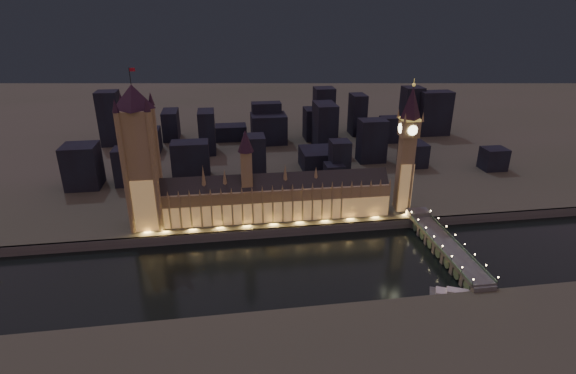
{
  "coord_description": "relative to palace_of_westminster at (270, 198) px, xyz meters",
  "views": [
    {
      "loc": [
        -44.81,
        -282.37,
        180.88
      ],
      "look_at": [
        5.0,
        55.0,
        38.0
      ],
      "focal_mm": 28.0,
      "sensor_mm": 36.0,
      "label": 1
    }
  ],
  "objects": [
    {
      "name": "ground_plane",
      "position": [
        9.17,
        -61.75,
        -26.37
      ],
      "size": [
        2000.0,
        2000.0,
        0.0
      ],
      "primitive_type": "plane",
      "color": "black",
      "rests_on": "ground"
    },
    {
      "name": "river_boat",
      "position": [
        115.2,
        -119.75,
        -24.81
      ],
      "size": [
        44.92,
        28.07,
        4.5
      ],
      "color": "#494544",
      "rests_on": "ground"
    },
    {
      "name": "city_backdrop",
      "position": [
        46.34,
        184.61,
        4.14
      ],
      "size": [
        462.04,
        215.63,
        68.33
      ],
      "color": "black",
      "rests_on": "north_bank"
    },
    {
      "name": "victoria_tower",
      "position": [
        -100.83,
        0.17,
        45.02
      ],
      "size": [
        31.68,
        31.68,
        127.51
      ],
      "color": "olive",
      "rests_on": "north_bank"
    },
    {
      "name": "westminster_bridge",
      "position": [
        126.17,
        -65.2,
        -20.38
      ],
      "size": [
        18.24,
        113.0,
        15.9
      ],
      "color": "#494544",
      "rests_on": "ground"
    },
    {
      "name": "elizabeth_tower",
      "position": [
        117.17,
        0.17,
        45.68
      ],
      "size": [
        18.0,
        18.0,
        114.69
      ],
      "color": "olive",
      "rests_on": "north_bank"
    },
    {
      "name": "palace_of_westminster",
      "position": [
        0.0,
        0.0,
        0.0
      ],
      "size": [
        202.0,
        22.31,
        78.0
      ],
      "color": "olive",
      "rests_on": "north_bank"
    },
    {
      "name": "embankment_wall",
      "position": [
        9.17,
        -20.75,
        -22.37
      ],
      "size": [
        2000.0,
        2.5,
        8.0
      ],
      "primitive_type": "cube",
      "color": "#494544",
      "rests_on": "ground"
    },
    {
      "name": "north_bank",
      "position": [
        9.17,
        458.25,
        -22.37
      ],
      "size": [
        2000.0,
        960.0,
        8.0
      ],
      "primitive_type": "cube",
      "color": "#404B32",
      "rests_on": "ground"
    }
  ]
}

